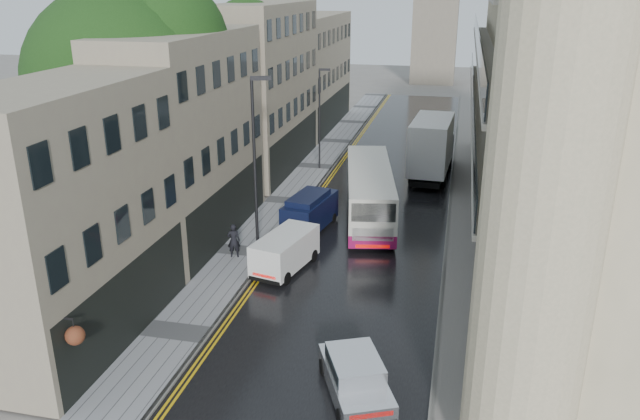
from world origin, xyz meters
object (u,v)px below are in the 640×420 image
at_px(tree_far, 221,89).
at_px(silver_hatchback, 342,405).
at_px(white_lorry, 412,153).
at_px(pedestrian, 234,241).
at_px(lamp_post_far, 319,120).
at_px(cream_bus, 350,210).
at_px(tree_near, 124,114).
at_px(navy_van, 285,218).
at_px(white_van, 256,260).
at_px(lamp_post_near, 255,167).

distance_m(tree_far, silver_hatchback, 30.10).
relative_size(white_lorry, pedestrian, 4.75).
bearing_deg(lamp_post_far, silver_hatchback, -83.52).
height_order(cream_bus, lamp_post_far, lamp_post_far).
height_order(tree_near, cream_bus, tree_near).
distance_m(tree_far, cream_bus, 16.07).
bearing_deg(navy_van, cream_bus, 24.18).
relative_size(white_van, pedestrian, 2.31).
relative_size(white_van, lamp_post_far, 0.56).
xyz_separation_m(tree_near, lamp_post_far, (7.08, 15.24, -3.10)).
bearing_deg(silver_hatchback, tree_near, 113.43).
height_order(tree_far, silver_hatchback, tree_far).
relative_size(cream_bus, lamp_post_far, 1.50).
distance_m(navy_van, pedestrian, 3.86).
height_order(silver_hatchback, navy_van, navy_van).
xyz_separation_m(tree_near, navy_van, (8.20, 1.77, -5.79)).
bearing_deg(white_lorry, pedestrian, -114.45).
height_order(cream_bus, lamp_post_near, lamp_post_near).
xyz_separation_m(white_lorry, lamp_post_far, (-7.08, 2.12, 1.58)).
bearing_deg(cream_bus, lamp_post_near, -157.01).
bearing_deg(pedestrian, lamp_post_near, -137.00).
bearing_deg(lamp_post_near, silver_hatchback, -77.00).
xyz_separation_m(navy_van, lamp_post_near, (-0.97, -2.07, 3.47)).
xyz_separation_m(lamp_post_near, lamp_post_far, (-0.15, 15.54, -0.78)).
height_order(white_lorry, silver_hatchback, white_lorry).
bearing_deg(pedestrian, tree_near, -30.20).
bearing_deg(lamp_post_near, pedestrian, -136.91).
height_order(white_van, lamp_post_near, lamp_post_near).
relative_size(white_lorry, lamp_post_far, 1.15).
relative_size(tree_near, navy_van, 3.13).
xyz_separation_m(cream_bus, lamp_post_far, (-4.60, 12.58, 2.30)).
bearing_deg(tree_far, white_lorry, 0.49).
bearing_deg(lamp_post_far, lamp_post_near, -97.16).
bearing_deg(lamp_post_near, tree_far, 101.83).
bearing_deg(tree_far, silver_hatchback, -61.91).
distance_m(silver_hatchback, white_van, 11.34).
bearing_deg(lamp_post_far, white_van, -94.28).
distance_m(white_lorry, pedestrian, 16.73).
xyz_separation_m(cream_bus, white_van, (-3.48, -6.19, -0.58)).
height_order(tree_far, pedestrian, tree_far).
height_order(navy_van, lamp_post_far, lamp_post_far).
bearing_deg(navy_van, lamp_post_far, 104.51).
distance_m(tree_near, cream_bus, 13.15).
relative_size(tree_near, tree_far, 1.11).
distance_m(tree_near, silver_hatchback, 20.32).
relative_size(tree_near, white_lorry, 1.62).
height_order(tree_far, white_van, tree_far).
distance_m(white_van, lamp_post_far, 19.01).
bearing_deg(tree_near, cream_bus, 12.85).
distance_m(cream_bus, pedestrian, 6.84).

